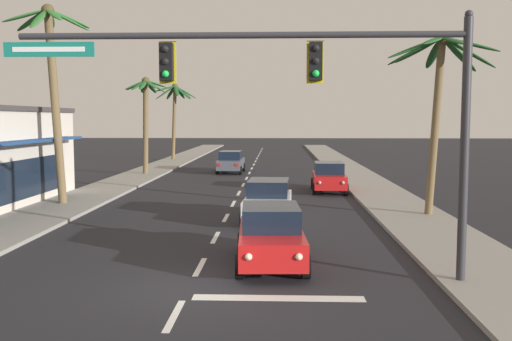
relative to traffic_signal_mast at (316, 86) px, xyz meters
name	(u,v)px	position (x,y,z in m)	size (l,w,h in m)	color
ground_plane	(188,290)	(-3.10, -0.64, -4.94)	(220.00, 220.00, 0.00)	#232328
sidewalk_right	(374,189)	(4.70, 19.36, -4.87)	(3.20, 110.00, 0.14)	gray
sidewalk_left	(110,188)	(-10.90, 19.36, -4.87)	(3.20, 110.00, 0.14)	gray
lane_markings	(248,191)	(-2.66, 18.71, -4.94)	(4.28, 86.67, 0.01)	silver
traffic_signal_mast	(316,86)	(0.00, 0.00, 0.00)	(11.51, 0.41, 6.75)	#2D2D33
sedan_lead_at_stop_bar	(271,235)	(-1.12, 1.86, -4.09)	(2.10, 4.51, 1.68)	red
sedan_third_in_queue	(268,200)	(-1.31, 8.88, -4.09)	(2.12, 4.51, 1.68)	silver
sedan_oncoming_far	(231,162)	(-4.54, 29.78, -4.09)	(2.05, 4.49, 1.68)	#4C515B
sedan_parked_nearest_kerb	(329,177)	(1.98, 18.48, -4.09)	(2.05, 4.49, 1.68)	red
palm_left_second	(52,70)	(-11.51, 12.68, 1.50)	(4.01, 3.91, 9.47)	brown
palm_left_third	(146,106)	(-10.58, 27.66, 0.10)	(3.00, 2.97, 7.17)	brown
palm_left_farthest	(175,103)	(-11.13, 42.66, 0.74)	(4.48, 4.43, 7.63)	brown
palm_right_second	(439,76)	(5.71, 10.05, 0.97)	(4.53, 4.73, 7.74)	brown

